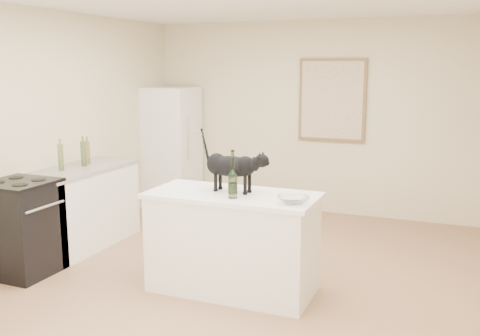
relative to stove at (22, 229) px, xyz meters
name	(u,v)px	position (x,y,z in m)	size (l,w,h in m)	color
floor	(231,280)	(1.95, 0.60, -0.45)	(5.50, 5.50, 0.00)	#946C4F
wall_back	(310,118)	(1.95, 3.35, 0.85)	(4.50, 4.50, 0.00)	beige
wall_left	(36,133)	(-0.30, 0.60, 0.85)	(5.50, 5.50, 0.00)	beige
island_base	(233,244)	(2.05, 0.40, -0.02)	(1.44, 0.67, 0.86)	white
island_top	(233,195)	(2.05, 0.40, 0.43)	(1.50, 0.70, 0.04)	white
left_cabinets	(82,208)	(0.00, 0.90, -0.02)	(0.60, 1.40, 0.86)	white
left_countertop	(79,169)	(0.00, 0.90, 0.43)	(0.62, 1.44, 0.04)	gray
stove	(22,229)	(0.00, 0.00, 0.00)	(0.60, 0.60, 0.90)	black
fridge	(171,147)	(0.00, 2.95, 0.40)	(0.68, 0.68, 1.70)	white
artwork_frame	(332,100)	(2.25, 3.32, 1.10)	(0.90, 0.03, 1.10)	brown
artwork_canvas	(332,100)	(2.25, 3.30, 1.10)	(0.82, 0.00, 1.02)	beige
black_cat	(231,169)	(2.02, 0.45, 0.65)	(0.59, 0.18, 0.41)	black
wine_bottle	(233,177)	(2.12, 0.24, 0.63)	(0.08, 0.08, 0.36)	#265120
glass_bowl	(293,200)	(2.65, 0.25, 0.48)	(0.26, 0.26, 0.06)	silver
fridge_paper	(192,126)	(0.34, 2.95, 0.71)	(0.01, 0.14, 0.18)	silver
counter_bottle_cluster	(77,155)	(-0.02, 0.89, 0.59)	(0.12, 0.48, 0.28)	brown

